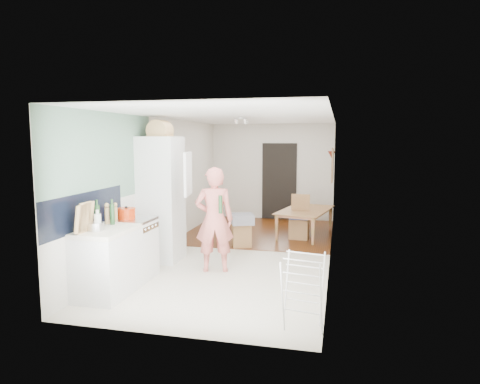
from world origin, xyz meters
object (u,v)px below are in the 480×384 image
at_px(dining_chair, 299,217).
at_px(stool, 242,235).
at_px(person, 214,210).
at_px(dining_table, 306,225).
at_px(drying_rack, 303,292).

xyz_separation_m(dining_chair, stool, (-1.04, -0.94, -0.23)).
height_order(person, dining_table, person).
xyz_separation_m(stool, drying_rack, (1.48, -3.40, 0.19)).
distance_m(dining_chair, drying_rack, 4.36).
height_order(dining_chair, drying_rack, dining_chair).
distance_m(person, dining_table, 3.19).
xyz_separation_m(dining_table, stool, (-1.17, -1.23, -0.02)).
bearing_deg(person, drying_rack, 115.14).
xyz_separation_m(person, dining_chair, (1.12, 2.54, -0.52)).
xyz_separation_m(dining_table, drying_rack, (0.31, -4.63, 0.17)).
bearing_deg(stool, dining_chair, 42.08).
bearing_deg(person, dining_table, -129.53).
xyz_separation_m(person, stool, (0.08, 1.60, -0.76)).
height_order(dining_table, drying_rack, drying_rack).
distance_m(dining_table, dining_chair, 0.39).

